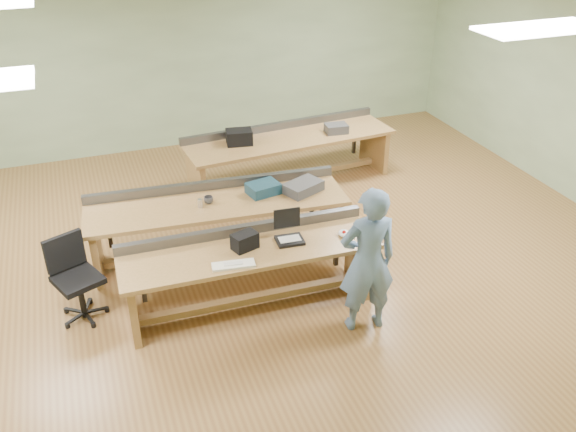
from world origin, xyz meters
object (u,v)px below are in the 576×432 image
object	(u,v)px
workbench_mid	(218,214)
task_chair	(78,289)
workbench_back	(289,148)
person	(368,261)
camera_bag	(245,241)
laptop_base	(290,240)
workbench_front	(250,263)
parts_bin_grey	(303,187)
parts_bin_teal	(263,188)
mug	(209,200)
drinks_can	(200,203)

from	to	relation	value
workbench_mid	task_chair	bearing A→B (deg)	-153.54
workbench_back	person	bearing A→B (deg)	-101.83
camera_bag	laptop_base	bearing A→B (deg)	-22.95
workbench_mid	workbench_back	xyz separation A→B (m)	(1.54, 1.62, 0.00)
workbench_front	parts_bin_grey	size ratio (longest dim) A/B	5.96
workbench_mid	workbench_back	world-z (taller)	same
workbench_front	camera_bag	size ratio (longest dim) A/B	10.53
person	parts_bin_grey	xyz separation A→B (m)	(-0.01, 1.76, -0.01)
parts_bin_teal	parts_bin_grey	xyz separation A→B (m)	(0.48, -0.13, -0.00)
person	task_chair	bearing A→B (deg)	-16.77
camera_bag	parts_bin_teal	size ratio (longest dim) A/B	0.70
workbench_back	mug	bearing A→B (deg)	-139.33
parts_bin_teal	drinks_can	bearing A→B (deg)	-174.06
person	workbench_back	bearing A→B (deg)	-90.81
parts_bin_grey	drinks_can	distance (m)	1.30
person	workbench_front	bearing A→B (deg)	-29.96
workbench_front	camera_bag	distance (m)	0.29
workbench_mid	drinks_can	distance (m)	0.34
mug	person	bearing A→B (deg)	-57.59
workbench_front	mug	distance (m)	1.16
person	laptop_base	bearing A→B (deg)	-44.84
task_chair	drinks_can	world-z (taller)	task_chair
laptop_base	drinks_can	world-z (taller)	drinks_can
workbench_mid	mug	bearing A→B (deg)	-161.05
task_chair	parts_bin_grey	xyz separation A→B (m)	(2.80, 0.56, 0.47)
workbench_back	task_chair	size ratio (longest dim) A/B	3.46
parts_bin_grey	mug	bearing A→B (deg)	174.80
workbench_front	parts_bin_grey	xyz separation A→B (m)	(1.01, 1.01, 0.26)
drinks_can	workbench_back	bearing A→B (deg)	44.26
task_chair	person	bearing A→B (deg)	-46.37
workbench_front	person	size ratio (longest dim) A/B	1.70
person	laptop_base	world-z (taller)	person
camera_bag	mug	bearing A→B (deg)	77.68
drinks_can	laptop_base	bearing A→B (deg)	-56.13
parts_bin_grey	mug	size ratio (longest dim) A/B	4.13
workbench_front	task_chair	distance (m)	1.86
workbench_front	workbench_back	xyz separation A→B (m)	(1.47, 2.77, 0.01)
person	drinks_can	world-z (taller)	person
task_chair	workbench_mid	bearing A→B (deg)	-1.28
drinks_can	mug	bearing A→B (deg)	28.37
workbench_back	drinks_can	distance (m)	2.47
camera_bag	parts_bin_grey	bearing A→B (deg)	25.13
workbench_mid	laptop_base	bearing A→B (deg)	-62.02
workbench_mid	person	world-z (taller)	person
workbench_front	camera_bag	xyz separation A→B (m)	(-0.05, 0.00, 0.29)
laptop_base	task_chair	size ratio (longest dim) A/B	0.31
task_chair	drinks_can	distance (m)	1.68
task_chair	parts_bin_teal	world-z (taller)	task_chair
task_chair	workbench_front	bearing A→B (deg)	-37.39
workbench_back	parts_bin_teal	distance (m)	1.90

